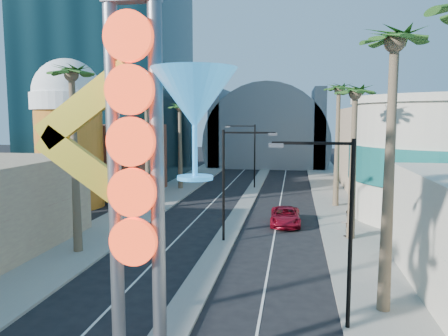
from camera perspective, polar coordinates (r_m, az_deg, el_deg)
sidewalk_west at (r=47.94m, az=-8.42°, el=-4.00°), size 5.00×100.00×0.15m
sidewalk_east at (r=45.96m, az=14.86°, el=-4.61°), size 5.00×100.00×0.15m
median at (r=48.92m, az=3.35°, el=-3.73°), size 1.60×84.00×0.15m
hotel_tower at (r=69.39m, az=-14.75°, el=19.86°), size 20.00×20.00×50.00m
brick_filler_west at (r=52.46m, az=-14.28°, el=1.11°), size 10.00×10.00×8.00m
filler_east at (r=59.06m, az=20.07°, el=2.47°), size 10.00×20.00×10.00m
beer_mug at (r=45.51m, az=-19.60°, el=4.97°), size 7.00×7.00×14.50m
canopy at (r=82.15m, az=5.81°, el=3.40°), size 22.00×16.00×22.00m
neon_sign at (r=13.56m, az=-8.31°, el=0.11°), size 6.53×2.60×12.55m
streetlight_0 at (r=30.45m, az=0.95°, el=-0.86°), size 3.79×0.25×8.00m
streetlight_1 at (r=54.30m, az=3.46°, el=2.41°), size 3.79×0.25×8.00m
streetlight_2 at (r=18.41m, az=14.81°, el=-6.14°), size 3.45×0.25×8.00m
palm_1 at (r=29.44m, az=-19.26°, el=10.12°), size 2.40×2.40×12.70m
palm_2 at (r=42.24m, az=-10.06°, el=7.38°), size 2.40×2.40×11.20m
palm_3 at (r=53.71m, az=-5.81°, el=7.25°), size 2.40×2.40×11.20m
palm_5 at (r=20.45m, az=21.32°, el=13.02°), size 2.40×2.40×13.20m
palm_6 at (r=32.17m, az=16.74°, el=8.29°), size 2.40×2.40×11.70m
palm_7 at (r=44.12m, az=14.75°, el=8.97°), size 2.40×2.40×12.70m
red_pickup at (r=36.62m, az=8.02°, el=-6.26°), size 2.53×5.26×1.44m
pedestrian_b at (r=33.47m, az=15.84°, el=-6.95°), size 1.11×0.96×1.97m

